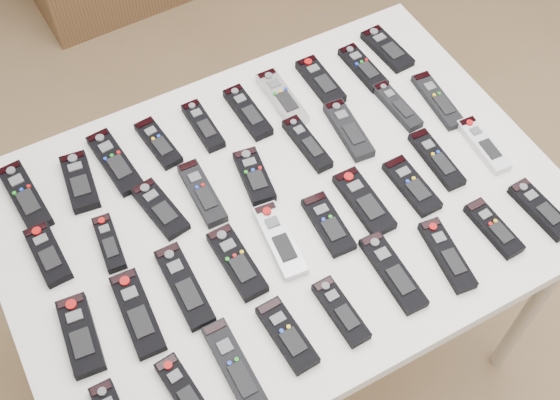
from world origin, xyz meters
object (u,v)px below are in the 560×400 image
remote_25 (364,202)px  remote_30 (185,393)px  remote_21 (184,286)px  remote_34 (393,272)px  remote_6 (282,98)px  remote_22 (237,262)px  remote_18 (438,100)px  remote_20 (137,313)px  table (280,219)px  remote_17 (397,106)px  remote_4 (203,126)px  remote_13 (202,193)px  remote_19 (81,335)px  remote_12 (160,209)px  remote_7 (320,81)px  remote_11 (109,243)px  remote_9 (387,49)px  remote_32 (287,335)px  remote_10 (48,254)px  remote_24 (328,224)px  remote_8 (363,68)px  remote_5 (248,112)px  remote_31 (236,368)px  remote_14 (254,176)px  remote_15 (307,144)px  remote_37 (541,210)px  remote_27 (436,159)px  remote_35 (447,255)px  remote_2 (115,162)px  remote_16 (348,130)px  remote_36 (494,228)px  remote_28 (483,145)px  remote_3 (158,143)px  remote_0 (25,197)px  remote_33 (341,311)px  remote_26 (412,186)px

remote_25 → remote_30: size_ratio=1.13×
remote_21 → remote_34: 0.44m
remote_6 → remote_22: 0.48m
remote_18 → remote_20: (-0.88, -0.18, 0.00)m
table → remote_17: (0.39, 0.12, 0.07)m
remote_22 → remote_34: 0.33m
remote_4 → remote_13: size_ratio=0.88×
remote_6 → remote_19: (-0.66, -0.37, 0.00)m
remote_13 → remote_12: bearing=177.4°
remote_7 → remote_11: 0.67m
remote_13 → remote_9: bearing=18.2°
remote_22 → remote_19: bearing=178.4°
remote_32 → remote_21: bearing=121.1°
remote_10 → remote_24: size_ratio=0.96×
remote_8 → remote_22: size_ratio=0.91×
remote_10 → remote_30: (0.13, -0.42, -0.00)m
remote_34 → table: bearing=115.7°
remote_5 → remote_30: remote_5 is taller
remote_31 → remote_14: bearing=58.2°
remote_15 → remote_25: (0.03, -0.21, -0.00)m
remote_37 → remote_27: bearing=114.5°
remote_7 → remote_15: (-0.13, -0.16, 0.00)m
remote_32 → remote_7: bearing=51.1°
remote_31 → remote_35: remote_35 is taller
remote_27 → remote_14: bearing=160.1°
remote_13 → remote_32: (0.00, -0.39, -0.00)m
remote_2 → remote_32: bearing=-81.2°
remote_20 → remote_31: bearing=-55.2°
remote_4 → remote_11: size_ratio=1.12×
remote_19 → remote_32: 0.41m
remote_2 → remote_34: (0.41, -0.56, 0.00)m
remote_21 → remote_7: bearing=34.7°
remote_16 → remote_17: size_ratio=1.12×
remote_13 → remote_22: size_ratio=1.00×
remote_18 → remote_36: bearing=-102.5°
remote_16 → remote_21: (-0.52, -0.20, -0.00)m
remote_19 → remote_20: 0.12m
remote_21 → remote_28: 0.78m
remote_17 → remote_28: 0.23m
remote_15 → remote_30: remote_15 is taller
remote_10 → remote_9: bearing=7.7°
table → remote_7: size_ratio=7.54×
remote_3 → remote_32: 0.58m
remote_10 → remote_22: same height
remote_3 → remote_12: remote_12 is taller
remote_0 → remote_25: size_ratio=1.09×
remote_27 → remote_33: (-0.40, -0.23, 0.00)m
remote_22 → remote_26: 0.44m
remote_9 → remote_36: size_ratio=1.07×
remote_2 → remote_8: 0.68m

